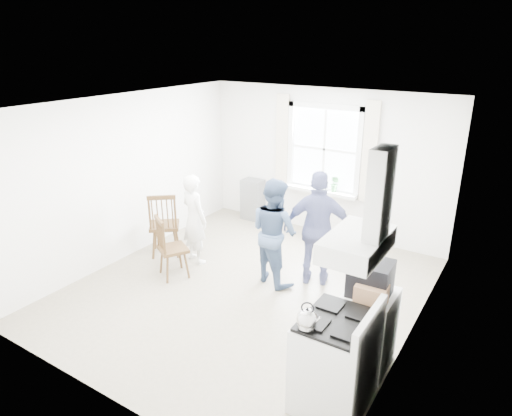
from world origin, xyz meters
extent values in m
cube|color=gray|center=(0.00, 0.00, -0.01)|extent=(4.62, 5.12, 0.02)
cube|color=silver|center=(0.00, 2.52, 1.30)|extent=(4.62, 0.04, 2.64)
cube|color=silver|center=(0.00, -2.52, 1.30)|extent=(4.62, 0.04, 2.64)
cube|color=silver|center=(-2.27, 0.00, 1.30)|extent=(0.04, 5.12, 2.64)
cube|color=silver|center=(2.27, 0.00, 1.30)|extent=(0.04, 5.12, 2.64)
cube|color=white|center=(0.00, 0.00, 2.61)|extent=(4.62, 5.12, 0.02)
cube|color=white|center=(0.00, 2.48, 1.55)|extent=(1.20, 0.02, 1.40)
cube|color=white|center=(0.00, 2.46, 2.29)|extent=(1.38, 0.09, 0.09)
cube|color=white|center=(0.00, 2.46, 0.81)|extent=(1.38, 0.09, 0.09)
cube|color=white|center=(-0.65, 2.46, 1.55)|extent=(0.09, 0.09, 1.58)
cube|color=white|center=(0.65, 2.46, 1.55)|extent=(0.09, 0.09, 1.58)
cube|color=white|center=(0.00, 2.38, 0.82)|extent=(1.38, 0.24, 0.06)
cube|color=beige|center=(-0.82, 2.44, 1.60)|extent=(0.24, 0.05, 1.70)
cube|color=beige|center=(0.82, 2.44, 1.60)|extent=(0.24, 0.05, 1.70)
cube|color=white|center=(2.02, -1.35, 1.74)|extent=(0.45, 0.76, 0.18)
cube|color=white|center=(2.17, -1.35, 2.21)|extent=(0.14, 0.30, 0.76)
cube|color=slate|center=(-1.40, 2.33, 0.40)|extent=(0.40, 0.30, 0.80)
cube|color=white|center=(1.91, -1.35, 0.46)|extent=(0.65, 0.76, 0.92)
cube|color=black|center=(1.91, -1.35, 0.94)|extent=(0.61, 0.72, 0.03)
cube|color=white|center=(2.20, -1.35, 1.02)|extent=(0.06, 0.76, 0.20)
cylinder|color=silver|center=(1.56, -1.35, 0.70)|extent=(0.02, 0.61, 0.02)
sphere|color=silver|center=(1.72, -1.63, 1.05)|extent=(0.19, 0.19, 0.19)
cylinder|color=silver|center=(1.72, -1.63, 0.99)|extent=(0.17, 0.17, 0.04)
torus|color=black|center=(1.72, -1.63, 1.16)|extent=(0.12, 0.05, 0.12)
cube|color=white|center=(1.98, -0.65, 0.45)|extent=(0.50, 0.55, 0.90)
cube|color=black|center=(1.97, -0.69, 1.00)|extent=(0.43, 0.39, 0.19)
cube|color=black|center=(1.97, -0.69, 1.18)|extent=(0.43, 0.39, 0.17)
cube|color=#AC7B53|center=(2.04, -0.84, 1.00)|extent=(0.32, 0.24, 0.20)
cube|color=#412A14|center=(-1.77, 0.25, 0.50)|extent=(0.64, 0.64, 0.06)
cube|color=#412A14|center=(-1.65, 0.09, 0.79)|extent=(0.38, 0.33, 0.60)
cylinder|color=#412A14|center=(-1.77, 0.25, 0.24)|extent=(0.04, 0.04, 0.47)
cube|color=#412A14|center=(-1.14, -0.26, 0.44)|extent=(0.55, 0.54, 0.05)
cube|color=#412A14|center=(-1.23, -0.41, 0.70)|extent=(0.37, 0.25, 0.53)
cylinder|color=#412A14|center=(-1.14, -0.26, 0.21)|extent=(0.04, 0.04, 0.42)
imported|color=white|center=(-1.17, 0.30, 0.72)|extent=(0.66, 0.66, 1.44)
imported|color=#42577A|center=(0.19, 0.42, 0.78)|extent=(0.97, 0.97, 1.57)
imported|color=navy|center=(0.75, 0.71, 0.84)|extent=(1.27, 1.27, 1.69)
imported|color=#35783C|center=(0.28, 2.36, 1.00)|extent=(0.20, 0.20, 0.29)
camera|label=1|loc=(3.17, -4.76, 3.37)|focal=32.00mm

